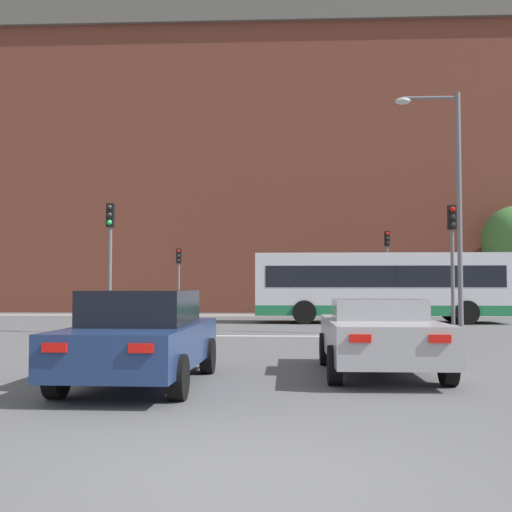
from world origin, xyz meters
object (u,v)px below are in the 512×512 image
Objects in this scene: car_roadster_right at (379,336)px; pedestrian_walking_east at (303,297)px; car_saloon_left at (142,337)px; pedestrian_waiting at (330,295)px; bus_crossing_lead at (381,286)px; traffic_light_far_left at (179,270)px; traffic_light_near_left at (110,246)px; traffic_light_near_right at (452,248)px; pedestrian_walking_west at (395,298)px; traffic_light_far_right at (387,259)px; street_lamp_junction at (449,188)px.

pedestrian_walking_east is at bearing 92.25° from car_roadster_right.
pedestrian_waiting is (4.73, 24.89, 0.33)m from car_saloon_left.
traffic_light_far_left is (-9.90, 6.11, 0.86)m from bus_crossing_lead.
car_saloon_left is 19.02m from bus_crossing_lead.
traffic_light_near_left is 2.53× the size of pedestrian_walking_east.
traffic_light_near_left is 2.39× the size of pedestrian_waiting.
traffic_light_near_right reaches higher than car_saloon_left.
bus_crossing_lead is at bearing -170.47° from pedestrian_walking_west.
traffic_light_far_right reaches higher than traffic_light_far_left.
street_lamp_junction is at bearing 9.01° from bus_crossing_lead.
traffic_light_far_left is 0.80× the size of traffic_light_far_right.
car_roadster_right is 22.66m from pedestrian_walking_east.
traffic_light_far_left reaches higher than bus_crossing_lead.
bus_crossing_lead is 2.47× the size of traffic_light_near_left.
street_lamp_junction is at bearing -158.43° from pedestrian_walking_west.
car_roadster_right is 2.62× the size of pedestrian_walking_west.
car_roadster_right is at bearing -8.42° from bus_crossing_lead.
traffic_light_far_left is at bearing 129.55° from street_lamp_junction.
car_saloon_left is at bearing -19.82° from bus_crossing_lead.
traffic_light_near_left reaches higher than traffic_light_near_right.
car_roadster_right is 23.48m from pedestrian_waiting.
car_saloon_left is 2.76× the size of pedestrian_walking_west.
street_lamp_junction reaches higher than traffic_light_near_left.
traffic_light_far_right is at bearing -156.24° from pedestrian_walking_east.
bus_crossing_lead is at bearing -34.49° from pedestrian_waiting.
pedestrian_waiting is at bearing 102.50° from traffic_light_near_right.
traffic_light_near_left reaches higher than traffic_light_far_left.
traffic_light_far_right is (-0.07, 13.21, 0.18)m from traffic_light_near_right.
traffic_light_far_right is 0.58× the size of street_lamp_junction.
traffic_light_near_right is at bearing 56.21° from car_saloon_left.
street_lamp_junction is (-0.14, -13.66, 1.72)m from traffic_light_far_right.
bus_crossing_lead is 2.38× the size of traffic_light_far_right.
street_lamp_junction is at bearing -50.45° from traffic_light_far_left.
pedestrian_walking_west is (4.93, 0.51, -0.06)m from pedestrian_walking_east.
car_saloon_left is at bearing -58.93° from pedestrian_waiting.
bus_crossing_lead is 5.90× the size of pedestrian_waiting.
traffic_light_near_left is 11.39m from street_lamp_junction.
street_lamp_junction is 4.76× the size of pedestrian_walking_west.
bus_crossing_lead is at bearing 138.84° from pedestrian_walking_east.
traffic_light_far_right is (11.20, 0.27, 0.57)m from traffic_light_far_left.
pedestrian_walking_east is at bearing 109.33° from traffic_light_near_right.
pedestrian_walking_west is at bearing 80.12° from car_roadster_right.
car_roadster_right is 23.83m from traffic_light_far_left.
car_roadster_right is 1.20× the size of traffic_light_far_left.
bus_crossing_lead is at bearing 99.01° from street_lamp_junction.
traffic_light_far_right is 2.61× the size of pedestrian_walking_east.
pedestrian_walking_east is (-3.21, 6.20, -0.58)m from bus_crossing_lead.
pedestrian_walking_east is (3.23, 24.07, 0.26)m from car_saloon_left.
car_saloon_left is at bearing 103.82° from pedestrian_walking_east.
traffic_light_far_left is 17.16m from traffic_light_near_right.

